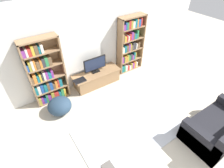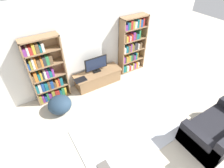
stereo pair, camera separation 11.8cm
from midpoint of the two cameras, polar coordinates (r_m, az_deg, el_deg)
wall_back at (r=5.08m, az=-7.84°, el=13.14°), size 8.80×0.06×2.60m
bookshelf_left at (r=4.84m, az=-20.05°, el=3.40°), size 0.91×0.30×1.84m
bookshelf_right at (r=5.81m, az=6.89°, el=12.45°), size 0.91×0.30×1.84m
tv_stand at (r=5.45m, az=-3.99°, el=2.03°), size 1.47×0.52×0.43m
television at (r=5.23m, az=-4.55°, el=6.46°), size 0.72×0.16×0.48m
laptop at (r=5.06m, az=-9.62°, el=1.36°), size 0.34×0.24×0.03m
area_rug at (r=4.33m, az=6.33°, el=-15.01°), size 2.47×1.48×0.02m
couch_right_sofa at (r=4.64m, az=32.22°, el=-13.06°), size 1.52×0.90×0.79m
beanbag_ottoman at (r=4.76m, az=-16.01°, el=-6.47°), size 0.61×0.61×0.43m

